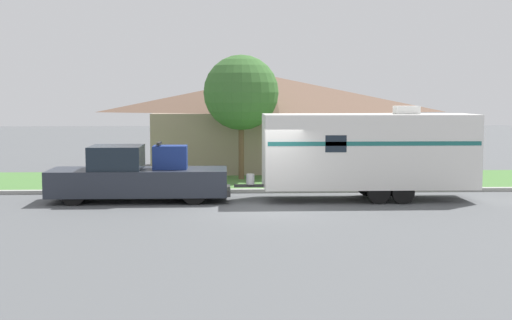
% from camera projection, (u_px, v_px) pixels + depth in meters
% --- Properties ---
extents(ground_plane, '(120.00, 120.00, 0.00)m').
position_uv_depth(ground_plane, '(266.00, 209.00, 22.76)').
color(ground_plane, '#515456').
extents(curb_strip, '(80.00, 0.30, 0.14)m').
position_uv_depth(curb_strip, '(260.00, 191.00, 26.49)').
color(curb_strip, '#999993').
rests_on(curb_strip, ground_plane).
extents(lawn_strip, '(80.00, 7.00, 0.03)m').
position_uv_depth(lawn_strip, '(256.00, 180.00, 30.12)').
color(lawn_strip, '#477538').
rests_on(lawn_strip, ground_plane).
extents(house_across_street, '(12.17, 6.59, 4.52)m').
position_uv_depth(house_across_street, '(272.00, 121.00, 34.74)').
color(house_across_street, gray).
rests_on(house_across_street, ground_plane).
extents(pickup_truck, '(6.14, 2.02, 2.03)m').
position_uv_depth(pickup_truck, '(137.00, 177.00, 24.31)').
color(pickup_truck, black).
rests_on(pickup_truck, ground_plane).
extents(travel_trailer, '(8.27, 2.25, 3.25)m').
position_uv_depth(travel_trailer, '(369.00, 151.00, 24.58)').
color(travel_trailer, black).
rests_on(travel_trailer, ground_plane).
extents(mailbox, '(0.48, 0.20, 1.24)m').
position_uv_depth(mailbox, '(430.00, 165.00, 27.40)').
color(mailbox, brown).
rests_on(mailbox, ground_plane).
extents(tree_in_yard, '(3.19, 3.19, 5.32)m').
position_uv_depth(tree_in_yard, '(241.00, 93.00, 30.16)').
color(tree_in_yard, brown).
rests_on(tree_in_yard, ground_plane).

